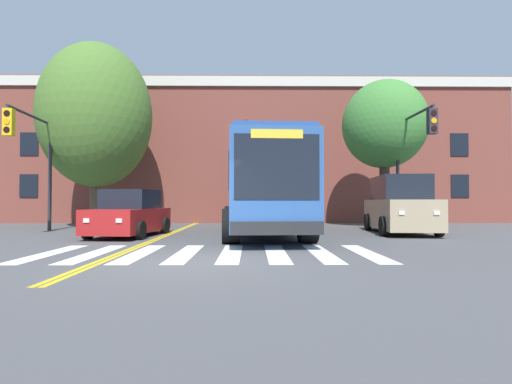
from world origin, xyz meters
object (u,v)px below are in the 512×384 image
object	(u,v)px
traffic_light_near_corner	(411,147)
street_tree_curbside_large	(384,125)
car_white_behind_bus	(261,209)
traffic_light_far_corner	(34,148)
car_tan_far_lane	(400,206)
city_bus	(261,187)
car_red_near_lane	(130,215)
traffic_light_overhead	(244,155)
street_tree_curbside_small	(96,116)

from	to	relation	value
traffic_light_near_corner	street_tree_curbside_large	size ratio (longest dim) A/B	0.74
car_white_behind_bus	traffic_light_far_corner	world-z (taller)	traffic_light_far_corner
traffic_light_far_corner	car_tan_far_lane	bearing A→B (deg)	-0.49
city_bus	car_red_near_lane	xyz separation A→B (m)	(-5.05, -0.64, -1.11)
street_tree_curbside_large	city_bus	bearing A→B (deg)	-147.91
city_bus	car_white_behind_bus	world-z (taller)	city_bus
traffic_light_near_corner	car_tan_far_lane	bearing A→B (deg)	-133.80
traffic_light_near_corner	street_tree_curbside_large	bearing A→B (deg)	98.37
car_tan_far_lane	car_white_behind_bus	distance (m)	9.73
city_bus	traffic_light_near_corner	world-z (taller)	traffic_light_near_corner
street_tree_curbside_large	car_red_near_lane	bearing A→B (deg)	-158.00
traffic_light_far_corner	street_tree_curbside_large	world-z (taller)	street_tree_curbside_large
traffic_light_far_corner	traffic_light_overhead	size ratio (longest dim) A/B	0.94
car_white_behind_bus	traffic_light_near_corner	xyz separation A→B (m)	(6.43, -7.07, 2.87)
traffic_light_near_corner	traffic_light_far_corner	world-z (taller)	traffic_light_near_corner
car_red_near_lane	traffic_light_overhead	world-z (taller)	traffic_light_overhead
traffic_light_far_corner	street_tree_curbside_small	bearing A→B (deg)	72.68
car_red_near_lane	street_tree_curbside_large	world-z (taller)	street_tree_curbside_large
city_bus	traffic_light_overhead	bearing A→B (deg)	102.25
street_tree_curbside_large	street_tree_curbside_small	size ratio (longest dim) A/B	0.79
street_tree_curbside_small	car_white_behind_bus	bearing A→B (deg)	26.09
city_bus	car_tan_far_lane	size ratio (longest dim) A/B	2.10
car_red_near_lane	car_tan_far_lane	size ratio (longest dim) A/B	0.87
traffic_light_near_corner	traffic_light_overhead	world-z (taller)	traffic_light_overhead
city_bus	car_red_near_lane	bearing A→B (deg)	-172.80
traffic_light_overhead	street_tree_curbside_small	size ratio (longest dim) A/B	0.59
traffic_light_far_corner	street_tree_curbside_large	size ratio (longest dim) A/B	0.70
car_red_near_lane	street_tree_curbside_small	world-z (taller)	street_tree_curbside_small
city_bus	traffic_light_overhead	xyz separation A→B (m)	(-0.79, 3.64, 1.70)
car_red_near_lane	traffic_light_near_corner	distance (m)	12.23
car_white_behind_bus	traffic_light_overhead	xyz separation A→B (m)	(-0.99, -4.93, 2.78)
city_bus	street_tree_curbside_small	size ratio (longest dim) A/B	1.15
car_red_near_lane	traffic_light_far_corner	size ratio (longest dim) A/B	0.86
car_tan_far_lane	traffic_light_far_corner	bearing A→B (deg)	179.51
street_tree_curbside_small	car_red_near_lane	bearing A→B (deg)	-56.62
city_bus	traffic_light_far_corner	bearing A→B (deg)	175.58
car_white_behind_bus	car_tan_far_lane	bearing A→B (deg)	-54.96
car_red_near_lane	traffic_light_overhead	size ratio (longest dim) A/B	0.82
city_bus	traffic_light_near_corner	xyz separation A→B (m)	(6.64, 1.49, 1.79)
car_red_near_lane	street_tree_curbside_large	xyz separation A→B (m)	(11.33, 4.58, 4.37)
car_tan_far_lane	traffic_light_far_corner	distance (m)	15.46
city_bus	traffic_light_overhead	world-z (taller)	traffic_light_overhead
traffic_light_overhead	street_tree_curbside_small	world-z (taller)	street_tree_curbside_small
traffic_light_overhead	traffic_light_far_corner	bearing A→B (deg)	-161.55
traffic_light_near_corner	street_tree_curbside_small	size ratio (longest dim) A/B	0.59
city_bus	street_tree_curbside_large	xyz separation A→B (m)	(6.28, 3.94, 3.26)
traffic_light_overhead	car_red_near_lane	bearing A→B (deg)	-134.90
car_white_behind_bus	traffic_light_far_corner	distance (m)	12.75
traffic_light_near_corner	traffic_light_overhead	size ratio (longest dim) A/B	1.00
car_tan_far_lane	traffic_light_overhead	world-z (taller)	traffic_light_overhead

